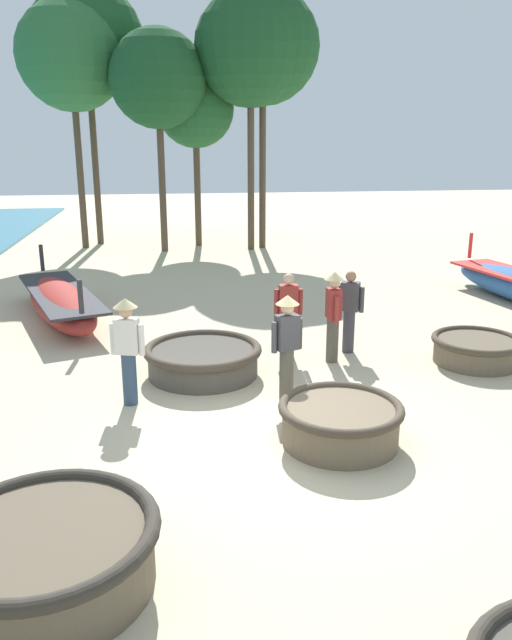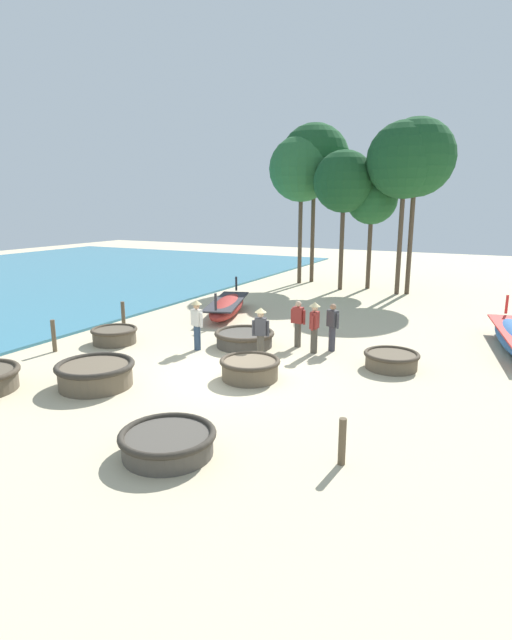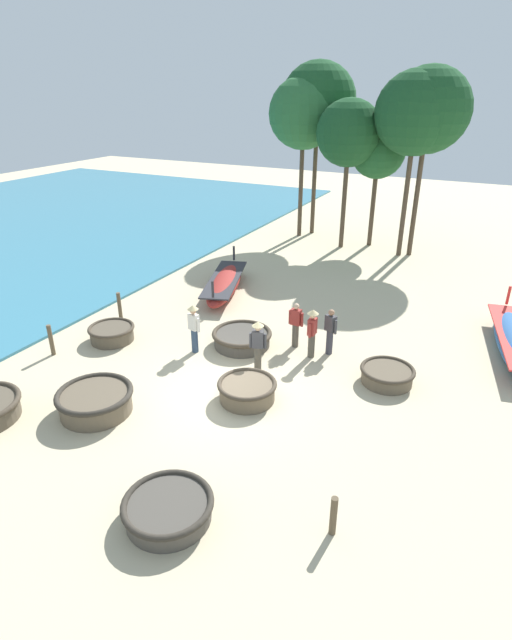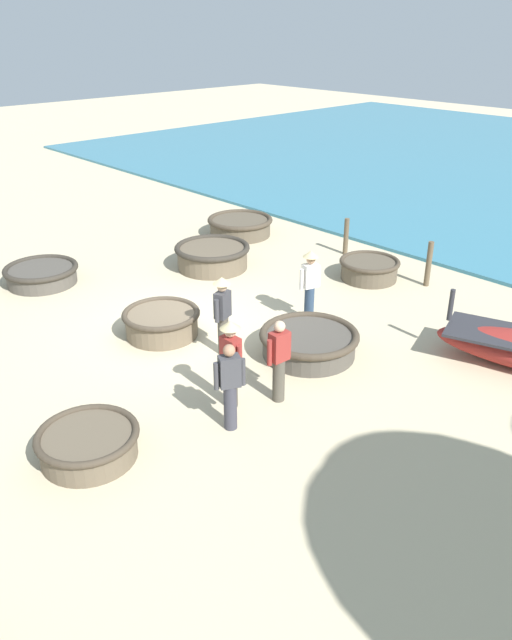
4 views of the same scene
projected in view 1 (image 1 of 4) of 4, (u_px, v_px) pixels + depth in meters
ground_plane at (289, 443)px, 8.33m from camera, size 80.00×80.00×0.00m
coracle_tilted at (340, 421)px, 8.27m from camera, size 1.67×1.67×0.57m
coracle_front_right at (476, 349)px, 11.25m from camera, size 1.61×1.61×0.49m
coracle_nearest at (47, 553)px, 5.56m from camera, size 2.05×2.05×0.65m
coracle_far_right at (203, 359)px, 10.68m from camera, size 2.02×2.02×0.53m
long_boat_white_hull at (61, 302)px, 13.99m from camera, size 2.69×5.05×1.35m
fisherman_standing_left at (287, 341)px, 9.48m from camera, size 0.51×0.36×1.67m
fisherman_by_coracle at (333, 311)px, 11.12m from camera, size 0.36×0.53×1.67m
fisherman_with_hat at (350, 309)px, 11.67m from camera, size 0.49×0.35×1.57m
fisherman_standing_right at (288, 313)px, 11.46m from camera, size 0.53×0.24×1.57m
fisherman_hauling at (128, 344)px, 9.30m from camera, size 0.51×0.36×1.67m
tree_center at (71, 56)px, 21.43m from camera, size 3.75×3.75×8.54m
tree_right_mid at (87, 42)px, 22.15m from camera, size 4.08×4.08×9.29m
tree_tall_back at (195, 109)px, 22.41m from camera, size 2.80×2.80×6.37m
tree_rightmost at (158, 79)px, 20.98m from camera, size 3.30×3.30×7.51m
tree_left_mid at (251, 49)px, 21.08m from camera, size 3.85×3.85×8.78m
tree_leftmost at (263, 47)px, 21.41m from camera, size 3.92×3.92×8.93m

